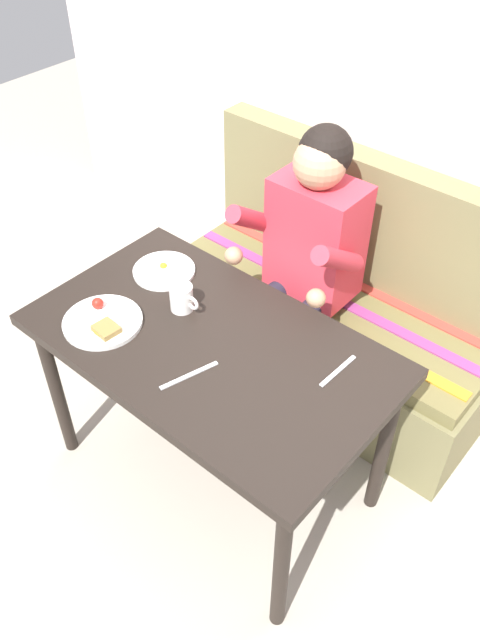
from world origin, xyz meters
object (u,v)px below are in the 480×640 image
object	(u,v)px
plate_eggs	(164,270)
person	(304,250)
plate_breakfast	(103,322)
coffee_mug	(182,297)
fork	(338,371)
knife	(189,375)
couch	(333,315)
table	(211,359)

from	to	relation	value
plate_eggs	person	bearing A→B (deg)	53.74
plate_breakfast	coffee_mug	world-z (taller)	coffee_mug
fork	knife	bearing A→B (deg)	-134.24
coffee_mug	fork	bearing A→B (deg)	10.06
plate_breakfast	couch	bearing A→B (deg)	70.92
table	couch	world-z (taller)	couch
person	plate_eggs	bearing A→B (deg)	-126.26
person	fork	bearing A→B (deg)	-43.95
fork	plate_eggs	bearing A→B (deg)	-177.24
table	plate_eggs	distance (m)	0.41
plate_eggs	couch	bearing A→B (deg)	58.42
fork	table	bearing A→B (deg)	-155.08
fork	person	bearing A→B (deg)	138.73
table	couch	distance (m)	0.83
couch	coffee_mug	bearing A→B (deg)	-104.26
coffee_mug	plate_breakfast	bearing A→B (deg)	-122.08
plate_eggs	fork	bearing A→B (deg)	0.08
table	coffee_mug	bearing A→B (deg)	161.98
plate_breakfast	fork	world-z (taller)	plate_breakfast
couch	plate_breakfast	bearing A→B (deg)	-109.08
person	coffee_mug	xyz separation A→B (m)	(-0.12, -0.53, 0.04)
couch	plate_eggs	bearing A→B (deg)	-121.58
couch	fork	size ratio (longest dim) A/B	8.47
plate_breakfast	coffee_mug	xyz separation A→B (m)	(0.14, 0.23, 0.04)
table	coffee_mug	xyz separation A→B (m)	(-0.18, 0.06, 0.13)
table	couch	size ratio (longest dim) A/B	0.83
person	coffee_mug	world-z (taller)	person
person	knife	size ratio (longest dim) A/B	6.06
person	plate_eggs	world-z (taller)	person
couch	plate_eggs	world-z (taller)	couch
fork	knife	distance (m)	0.46
couch	table	bearing A→B (deg)	-90.00
person	plate_eggs	size ratio (longest dim) A/B	5.35
table	knife	bearing A→B (deg)	-70.05
table	plate_eggs	xyz separation A→B (m)	(-0.37, 0.16, 0.09)
person	fork	world-z (taller)	person
person	fork	distance (m)	0.62
plate_breakfast	coffee_mug	bearing A→B (deg)	57.92
couch	person	xyz separation A→B (m)	(-0.06, -0.17, 0.41)
person	knife	world-z (taller)	person
plate_eggs	fork	distance (m)	0.76
table	plate_breakfast	distance (m)	0.38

